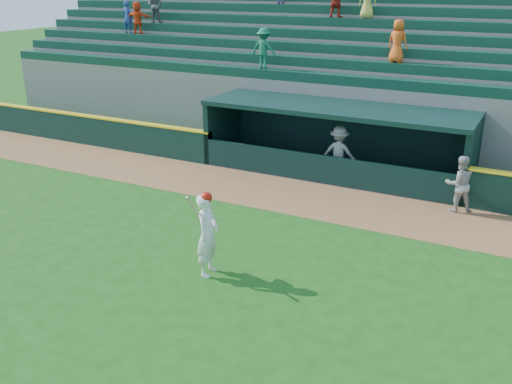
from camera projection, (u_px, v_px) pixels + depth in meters
ground at (226, 261)px, 14.22m from camera, size 120.00×120.00×0.00m
warning_track at (303, 198)px, 18.29m from camera, size 40.00×3.00×0.01m
field_wall_left at (59, 126)px, 24.75m from camera, size 15.50×0.30×1.20m
wall_stripe_left at (57, 112)px, 24.53m from camera, size 15.50×0.32×0.06m
dugout_player_front at (459, 184)px, 16.98m from camera, size 1.06×0.98×1.74m
dugout_player_inside at (339, 153)px, 19.71m from camera, size 1.26×0.77×1.89m
dugout at (338, 135)px, 20.40m from camera, size 9.40×2.80×2.46m
stands at (376, 86)px, 23.83m from camera, size 34.50×6.25×7.01m
batter_at_plate at (207, 234)px, 13.26m from camera, size 0.58×0.88×2.09m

